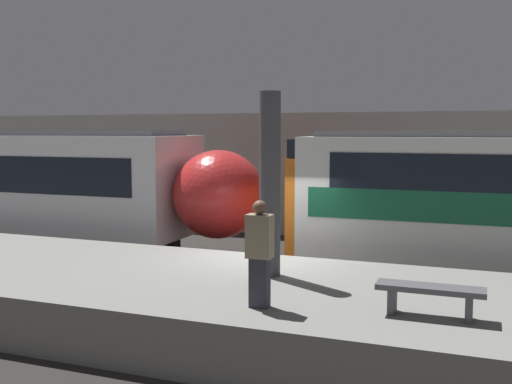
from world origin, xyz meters
TOP-DOWN VIEW (x-y plane):
  - ground_plane at (0.00, 0.00)m, footprint 120.00×120.00m
  - platform at (0.00, -2.31)m, footprint 40.00×4.63m
  - station_rear_barrier at (0.00, 7.32)m, footprint 50.00×0.15m
  - support_pillar_near at (0.72, -1.75)m, footprint 0.38×0.38m
  - person_waiting at (1.24, -3.67)m, footprint 0.38×0.24m
  - platform_bench at (3.66, -3.25)m, footprint 1.50×0.40m

SIDE VIEW (x-z plane):
  - ground_plane at x=0.00m, z-range 0.00..0.00m
  - platform at x=0.00m, z-range 0.00..0.92m
  - platform_bench at x=3.66m, z-range 1.03..1.48m
  - person_waiting at x=1.24m, z-range 0.96..2.57m
  - station_rear_barrier at x=0.00m, z-range 0.00..4.13m
  - support_pillar_near at x=0.72m, z-range 0.92..4.25m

